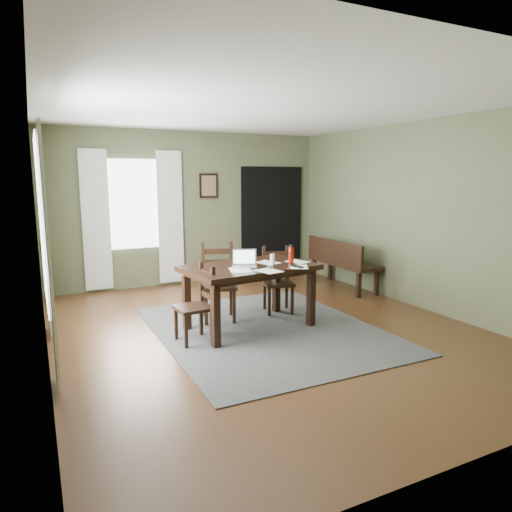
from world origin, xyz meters
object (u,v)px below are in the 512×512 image
bench (340,260)px  chair_back_right (277,281)px  dining_table (250,273)px  chair_back_left (218,283)px  laptop (244,262)px  water_bottle (291,255)px  chair_end (197,305)px

bench → chair_back_right: bearing=114.3°
dining_table → chair_back_left: size_ratio=1.68×
bench → laptop: 2.72m
dining_table → laptop: laptop is taller
laptop → water_bottle: bearing=15.6°
chair_end → chair_back_right: 1.56m
laptop → water_bottle: water_bottle is taller
laptop → water_bottle: size_ratio=1.56×
chair_back_left → bench: 2.62m
dining_table → laptop: (-0.09, -0.04, 0.15)m
chair_back_left → water_bottle: water_bottle is taller
chair_end → water_bottle: 1.37m
dining_table → chair_back_right: size_ratio=1.87×
chair_end → bench: bearing=110.8°
chair_back_left → bench: bearing=32.3°
chair_end → chair_back_right: chair_back_right is taller
chair_end → chair_back_left: bearing=138.5°
dining_table → chair_back_left: chair_back_left is taller
water_bottle → chair_back_right: bearing=77.6°
laptop → chair_end: bearing=-145.6°
dining_table → chair_end: 0.82m
bench → water_bottle: (-1.76, -1.33, 0.42)m
bench → water_bottle: bearing=127.0°
chair_end → water_bottle: water_bottle is taller
chair_end → chair_back_left: 0.86m
laptop → water_bottle: (0.62, -0.08, 0.06)m
chair_end → chair_back_right: (1.42, 0.66, 0.01)m
chair_end → chair_back_right: bearing=111.1°
chair_back_right → bench: 1.79m
bench → laptop: (-2.38, -1.25, 0.36)m
chair_end → chair_back_left: size_ratio=0.88×
chair_back_right → laptop: size_ratio=2.47×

